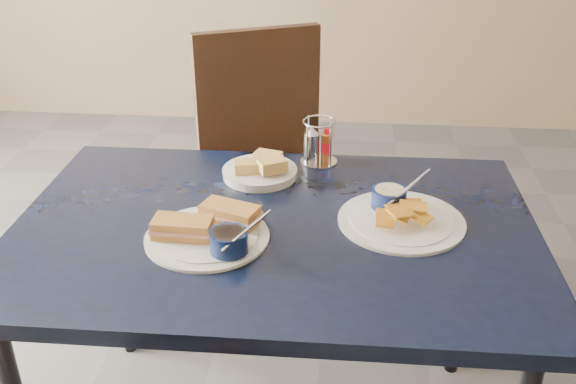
# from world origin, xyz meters

# --- Properties ---
(dining_table) EXTENTS (1.31, 0.88, 0.75)m
(dining_table) POSITION_xyz_m (-0.11, -0.15, 0.69)
(dining_table) COLOR black
(dining_table) RESTS_ON ground
(chair_far) EXTENTS (0.63, 0.64, 1.02)m
(chair_far) POSITION_xyz_m (-0.19, 0.67, 0.58)
(chair_far) COLOR black
(chair_far) RESTS_ON ground
(sandwich_plate) EXTENTS (0.31, 0.30, 0.12)m
(sandwich_plate) POSITION_xyz_m (-0.26, -0.23, 0.77)
(sandwich_plate) COLOR white
(sandwich_plate) RESTS_ON dining_table
(plantain_plate) EXTENTS (0.32, 0.32, 0.12)m
(plantain_plate) POSITION_xyz_m (0.19, -0.10, 0.77)
(plantain_plate) COLOR white
(plantain_plate) RESTS_ON dining_table
(bread_basket) EXTENTS (0.21, 0.21, 0.07)m
(bread_basket) POSITION_xyz_m (-0.18, 0.11, 0.77)
(bread_basket) COLOR white
(bread_basket) RESTS_ON dining_table
(condiment_caddy) EXTENTS (0.11, 0.11, 0.14)m
(condiment_caddy) POSITION_xyz_m (-0.03, 0.23, 0.81)
(condiment_caddy) COLOR silver
(condiment_caddy) RESTS_ON dining_table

